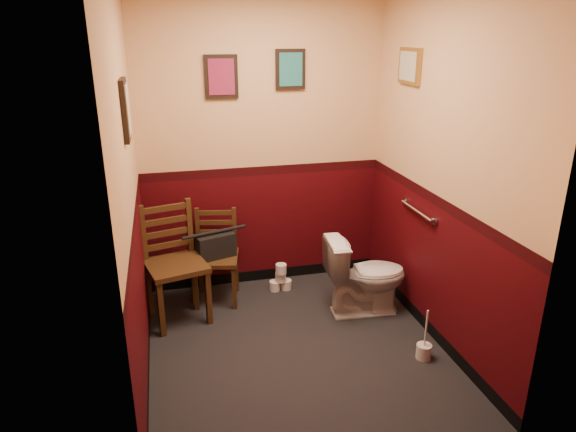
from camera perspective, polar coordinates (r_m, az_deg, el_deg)
The scene contains 16 objects.
floor at distance 4.10m, azimuth 0.86°, elevation -14.43°, with size 2.20×2.40×0.00m, color black.
wall_back at distance 4.66m, azimuth -2.81°, elevation 7.93°, with size 2.20×2.70×0.00m, color #38050A.
wall_front at distance 2.45m, azimuth 8.14°, elevation -3.52°, with size 2.20×2.70×0.00m, color #38050A.
wall_left at distance 3.42m, azimuth -17.15°, elevation 2.63°, with size 2.40×2.70×0.00m, color #38050A.
wall_right at distance 3.94m, azimuth 16.69°, elevation 4.89°, with size 2.40×2.70×0.00m, color #38050A.
grab_bar at distance 4.25m, azimuth 14.15°, elevation 0.54°, with size 0.05×0.56×0.06m.
framed_print_back_a at distance 4.50m, azimuth -7.43°, elevation 15.10°, with size 0.28×0.04×0.36m.
framed_print_back_b at distance 4.60m, azimuth 0.27°, elevation 15.98°, with size 0.26×0.04×0.34m.
framed_print_left at distance 3.41m, azimuth -17.59°, elevation 11.18°, with size 0.04×0.30×0.38m.
framed_print_right at distance 4.35m, azimuth 13.35°, elevation 15.90°, with size 0.04×0.34×0.28m.
toilet at distance 4.46m, azimuth 8.60°, elevation -6.58°, with size 0.39×0.69×0.68m, color white.
toilet_brush at distance 4.09m, azimuth 14.86°, elevation -14.24°, with size 0.11×0.11×0.41m.
chair_left at distance 4.38m, azimuth -12.51°, elevation -5.17°, with size 0.56×0.56×0.99m.
chair_right at distance 4.64m, azimuth -7.99°, elevation -4.46°, with size 0.46×0.46×0.83m.
handbag at distance 4.56m, azimuth -8.11°, elevation -3.22°, with size 0.37×0.26×0.25m.
tp_stack at distance 4.86m, azimuth -0.82°, elevation -7.02°, with size 0.21×0.13×0.27m.
Camera 1 is at (-0.87, -3.28, 2.31)m, focal length 32.00 mm.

